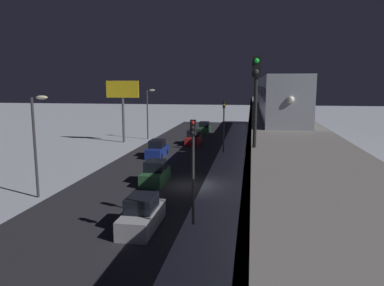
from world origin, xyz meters
TOP-DOWN VIEW (x-y plane):
  - ground_plane at (0.00, 0.00)m, footprint 240.00×240.00m
  - avenue_asphalt at (4.29, 0.00)m, footprint 11.00×103.82m
  - elevated_railway at (-7.36, -0.00)m, footprint 5.00×103.82m
  - subway_train at (-7.45, -11.42)m, footprint 2.94×36.87m
  - rail_signal at (-5.32, 13.21)m, footprint 0.36×0.41m
  - sedan_blue at (5.69, -11.86)m, footprint 1.91×4.55m
  - sedan_silver at (1.09, 9.53)m, footprint 1.80×4.56m
  - sedan_red at (2.89, -21.43)m, footprint 1.80×4.65m
  - sedan_green at (2.89, -0.37)m, footprint 1.80×4.17m
  - sedan_green_2 at (2.89, -33.35)m, footprint 1.80×4.36m
  - traffic_light_near at (-1.81, 8.48)m, footprint 0.32×0.44m
  - traffic_light_mid at (-1.81, -15.71)m, footprint 0.32×0.44m
  - commercial_billboard at (13.21, -21.47)m, footprint 4.80×0.36m
  - street_lamp_near at (10.37, 5.00)m, footprint 1.35×0.44m
  - street_lamp_far at (10.37, -25.00)m, footprint 1.35×0.44m

SIDE VIEW (x-z plane):
  - ground_plane at x=0.00m, z-range 0.00..0.00m
  - avenue_asphalt at x=4.29m, z-range 0.00..0.01m
  - sedan_blue at x=5.69m, z-range -0.20..1.77m
  - sedan_silver at x=1.09m, z-range -0.19..1.78m
  - sedan_red at x=2.89m, z-range -0.19..1.78m
  - sedan_green_2 at x=2.89m, z-range -0.19..1.78m
  - sedan_green at x=2.89m, z-range -0.19..1.78m
  - traffic_light_near at x=-1.81m, z-range 1.00..7.40m
  - traffic_light_mid at x=-1.81m, z-range 1.00..7.40m
  - street_lamp_near at x=10.37m, z-range 0.99..8.64m
  - street_lamp_far at x=10.37m, z-range 0.99..8.64m
  - elevated_railway at x=-7.36m, z-range 2.06..7.73m
  - commercial_billboard at x=13.21m, z-range 2.38..11.28m
  - subway_train at x=-7.45m, z-range 5.75..9.15m
  - rail_signal at x=-5.32m, z-range 6.40..10.40m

